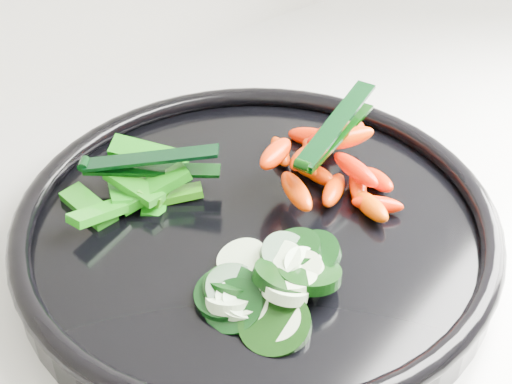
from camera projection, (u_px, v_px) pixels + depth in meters
veggie_tray at (256, 227)px, 0.56m from camera, size 0.38×0.38×0.04m
cucumber_pile at (263, 286)px, 0.49m from camera, size 0.12×0.12×0.04m
carrot_pile at (328, 163)px, 0.58m from camera, size 0.13×0.15×0.05m
pepper_pile at (140, 186)px, 0.58m from camera, size 0.13×0.10×0.04m
tong_carrot at (334, 131)px, 0.56m from camera, size 0.11×0.05×0.02m
tong_pepper at (147, 164)px, 0.57m from camera, size 0.10×0.08×0.02m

